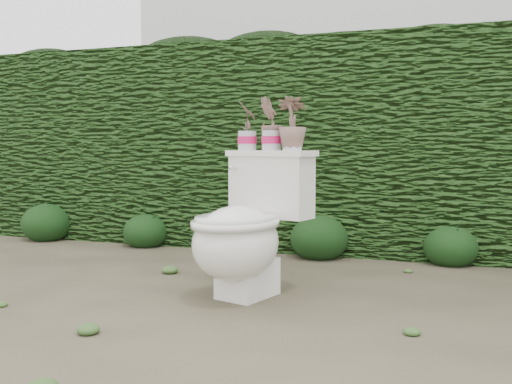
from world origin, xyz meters
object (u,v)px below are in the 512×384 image
(toilet, at_px, (245,231))
(potted_plant_center, at_px, (271,125))
(potted_plant_left, at_px, (247,127))
(potted_plant_right, at_px, (292,125))

(toilet, bearing_deg, potted_plant_center, 89.66)
(potted_plant_left, relative_size, potted_plant_center, 0.94)
(toilet, xyz_separation_m, potted_plant_center, (0.07, 0.23, 0.56))
(toilet, height_order, potted_plant_right, potted_plant_right)
(toilet, height_order, potted_plant_left, potted_plant_left)
(potted_plant_right, bearing_deg, potted_plant_left, -25.74)
(toilet, distance_m, potted_plant_right, 0.62)
(potted_plant_left, bearing_deg, potted_plant_center, -128.30)
(potted_plant_left, relative_size, potted_plant_right, 0.95)
(toilet, distance_m, potted_plant_left, 0.62)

